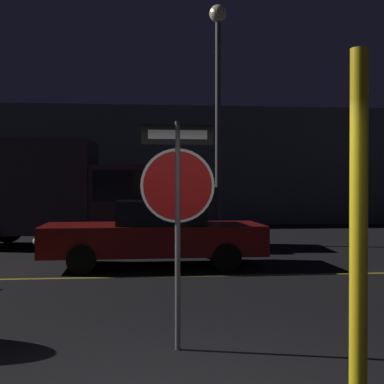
# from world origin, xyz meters

# --- Properties ---
(road_center_stripe) EXTENTS (42.09, 0.12, 0.01)m
(road_center_stripe) POSITION_xyz_m (0.00, 6.33, 0.00)
(road_center_stripe) COLOR gold
(road_center_stripe) RESTS_ON ground_plane
(stop_sign) EXTENTS (0.82, 0.06, 2.52)m
(stop_sign) POSITION_xyz_m (0.14, 1.64, 1.77)
(stop_sign) COLOR #4C4C51
(stop_sign) RESTS_ON ground_plane
(yellow_pole_right) EXTENTS (0.14, 0.14, 2.90)m
(yellow_pole_right) POSITION_xyz_m (1.46, -0.11, 1.45)
(yellow_pole_right) COLOR yellow
(yellow_pole_right) RESTS_ON ground_plane
(passing_car_3) EXTENTS (4.95, 2.09, 1.47)m
(passing_car_3) POSITION_xyz_m (0.04, 7.69, 0.73)
(passing_car_3) COLOR maroon
(passing_car_3) RESTS_ON ground_plane
(delivery_truck) EXTENTS (6.83, 2.63, 3.12)m
(delivery_truck) POSITION_xyz_m (-2.50, 11.89, 1.64)
(delivery_truck) COLOR #2D2D33
(delivery_truck) RESTS_ON ground_plane
(street_lamp) EXTENTS (0.53, 0.53, 7.30)m
(street_lamp) POSITION_xyz_m (2.08, 11.93, 5.09)
(street_lamp) COLOR #4C4C51
(street_lamp) RESTS_ON ground_plane
(building_backdrop) EXTENTS (30.97, 3.43, 5.42)m
(building_backdrop) POSITION_xyz_m (-1.46, 21.53, 2.71)
(building_backdrop) COLOR #4C4C56
(building_backdrop) RESTS_ON ground_plane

